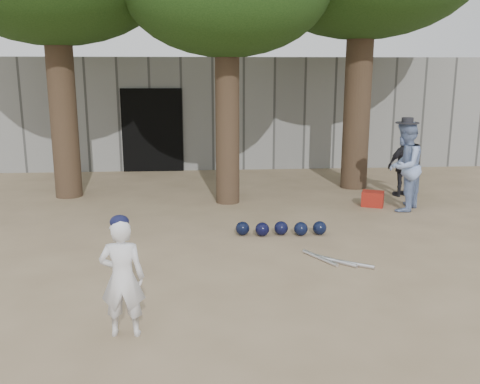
{
  "coord_description": "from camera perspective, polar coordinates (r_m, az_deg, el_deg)",
  "views": [
    {
      "loc": [
        0.01,
        -6.53,
        2.69
      ],
      "look_at": [
        0.6,
        1.0,
        0.95
      ],
      "focal_mm": 40.0,
      "sensor_mm": 36.0,
      "label": 1
    }
  ],
  "objects": [
    {
      "name": "spectator_blue",
      "position": [
        10.75,
        17.12,
        2.62
      ],
      "size": [
        1.03,
        1.07,
        1.73
      ],
      "primitive_type": "imported",
      "rotation": [
        0.0,
        0.0,
        4.05
      ],
      "color": "#849CCD",
      "rests_on": "ground"
    },
    {
      "name": "ground",
      "position": [
        7.06,
        -4.28,
        -9.46
      ],
      "size": [
        70.0,
        70.0,
        0.0
      ],
      "primitive_type": "plane",
      "color": "#937C5E",
      "rests_on": "ground"
    },
    {
      "name": "helmet_row",
      "position": [
        8.89,
        4.43,
        -3.9
      ],
      "size": [
        1.51,
        0.33,
        0.23
      ],
      "color": "black",
      "rests_on": "ground"
    },
    {
      "name": "red_bag",
      "position": [
        11.04,
        13.97,
        -0.71
      ],
      "size": [
        0.51,
        0.46,
        0.3
      ],
      "primitive_type": "cube",
      "rotation": [
        0.0,
        0.0,
        -0.41
      ],
      "color": "#A62116",
      "rests_on": "ground"
    },
    {
      "name": "boy_player",
      "position": [
        5.61,
        -12.44,
        -8.95
      ],
      "size": [
        0.46,
        0.31,
        1.25
      ],
      "primitive_type": "imported",
      "rotation": [
        0.0,
        0.0,
        3.11
      ],
      "color": "silver",
      "rests_on": "ground"
    },
    {
      "name": "spectator_dark",
      "position": [
        12.0,
        17.08,
        2.74
      ],
      "size": [
        0.85,
        0.53,
        1.35
      ],
      "primitive_type": "imported",
      "rotation": [
        0.0,
        0.0,
        3.42
      ],
      "color": "black",
      "rests_on": "ground"
    },
    {
      "name": "bat_pile",
      "position": [
        7.8,
        10.03,
        -7.2
      ],
      "size": [
        0.87,
        0.79,
        0.06
      ],
      "color": "silver",
      "rests_on": "ground"
    },
    {
      "name": "back_building",
      "position": [
        16.91,
        -4.58,
        8.91
      ],
      "size": [
        16.0,
        5.24,
        3.0
      ],
      "color": "gray",
      "rests_on": "ground"
    }
  ]
}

